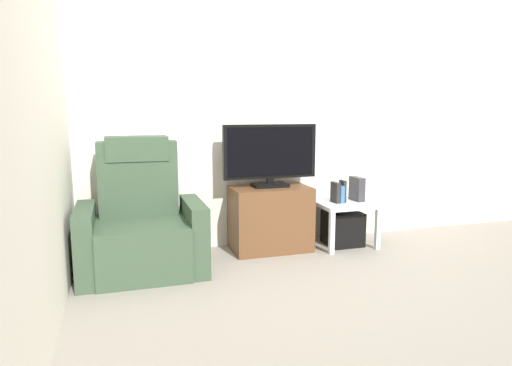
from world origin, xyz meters
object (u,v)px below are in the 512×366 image
side_table (343,208)px  subwoofer_box (343,228)px  book_middle (340,194)px  television (270,154)px  recliner_armchair (141,225)px  game_console (357,189)px  tv_stand (270,218)px  book_leftmost (335,192)px  book_rightmost (343,191)px

side_table → subwoofer_box: 0.20m
side_table → book_middle: size_ratio=3.33×
side_table → subwoofer_box: (-0.00, -0.00, -0.20)m
side_table → book_middle: (-0.05, -0.02, 0.15)m
television → recliner_armchair: television is taller
book_middle → game_console: 0.20m
tv_stand → subwoofer_box: size_ratio=2.22×
tv_stand → television: (-0.00, 0.02, 0.60)m
television → recliner_armchair: bearing=-169.4°
book_leftmost → recliner_armchair: bearing=-175.7°
book_leftmost → book_rightmost: (0.08, 0.00, 0.01)m
television → subwoofer_box: size_ratio=2.71×
television → tv_stand: bearing=-90.0°
recliner_armchair → book_middle: size_ratio=6.65×
book_middle → recliner_armchair: bearing=-175.8°
book_middle → game_console: size_ratio=0.71×
side_table → book_leftmost: bearing=-168.7°
television → book_leftmost: television is taller
book_middle → television: bearing=172.8°
side_table → book_rightmost: bearing=-140.0°
side_table → book_rightmost: (-0.02, -0.02, 0.17)m
book_rightmost → game_console: game_console is taller
tv_stand → subwoofer_box: (0.73, -0.05, -0.14)m
side_table → book_middle: book_middle is taller
book_leftmost → book_rightmost: 0.08m
side_table → game_console: (0.14, 0.01, 0.18)m
side_table → book_rightmost: 0.17m
tv_stand → book_rightmost: bearing=-5.4°
television → book_middle: bearing=-7.2°
recliner_armchair → side_table: (1.90, 0.16, -0.01)m
television → game_console: size_ratio=3.84×
tv_stand → game_console: (0.87, -0.04, 0.24)m
television → game_console: 0.94m
side_table → game_console: 0.23m
tv_stand → book_leftmost: book_leftmost is taller
book_middle → game_console: bearing=8.5°
side_table → book_leftmost: 0.19m
subwoofer_box → book_middle: book_middle is taller
side_table → book_rightmost: book_rightmost is taller
television → book_leftmost: (0.63, -0.08, -0.37)m
tv_stand → book_middle: size_ratio=4.44×
tv_stand → recliner_armchair: 1.20m
game_console → book_leftmost: bearing=-173.0°
recliner_armchair → book_leftmost: (1.80, 0.14, 0.15)m
subwoofer_box → book_middle: bearing=-159.9°
tv_stand → book_middle: (0.67, -0.07, 0.21)m
book_leftmost → game_console: game_console is taller
book_leftmost → tv_stand: bearing=174.0°
book_leftmost → book_rightmost: bearing=0.0°
recliner_armchair → book_middle: (1.85, 0.14, 0.13)m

